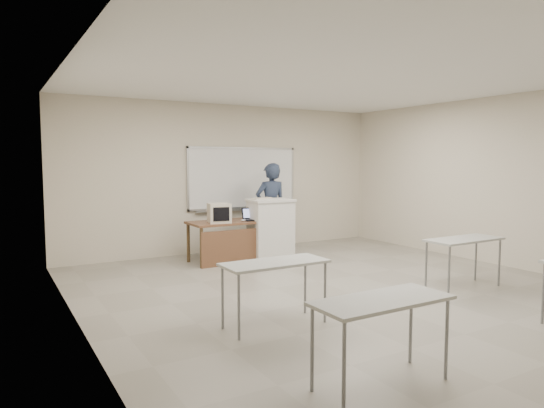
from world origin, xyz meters
TOP-DOWN VIEW (x-y plane):
  - floor at (0.00, 0.00)m, footprint 7.00×8.00m
  - whiteboard at (0.30, 3.97)m, footprint 2.48×0.10m
  - student_desks at (-0.00, -1.35)m, footprint 4.40×2.20m
  - instructor_desk at (-0.51, 2.87)m, footprint 1.48×0.74m
  - podium at (0.26, 2.77)m, footprint 0.80×0.59m
  - crt_monitor at (-0.76, 2.85)m, footprint 0.38×0.43m
  - laptop at (-0.11, 2.85)m, footprint 0.31×0.29m
  - mouse at (-0.31, 2.78)m, footprint 0.11×0.09m
  - keyboard at (0.11, 2.85)m, footprint 0.47×0.28m
  - presenter at (0.56, 3.28)m, footprint 0.68×0.47m

SIDE VIEW (x-z plane):
  - floor at x=0.00m, z-range -0.01..0.00m
  - instructor_desk at x=-0.51m, z-range 0.17..0.92m
  - podium at x=0.26m, z-range 0.00..1.14m
  - student_desks at x=0.00m, z-range 0.31..1.04m
  - mouse at x=-0.31m, z-range 0.75..0.79m
  - laptop at x=-0.11m, z-range 0.69..0.92m
  - presenter at x=0.56m, z-range 0.00..1.81m
  - crt_monitor at x=-0.76m, z-range 0.74..1.10m
  - keyboard at x=0.11m, z-range 1.14..1.16m
  - whiteboard at x=0.30m, z-range 0.83..2.14m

